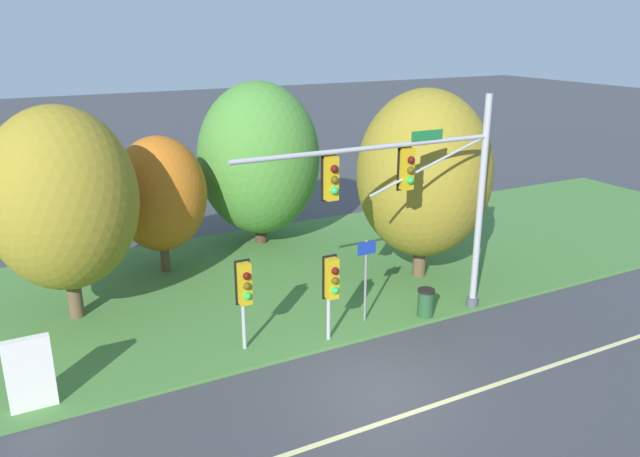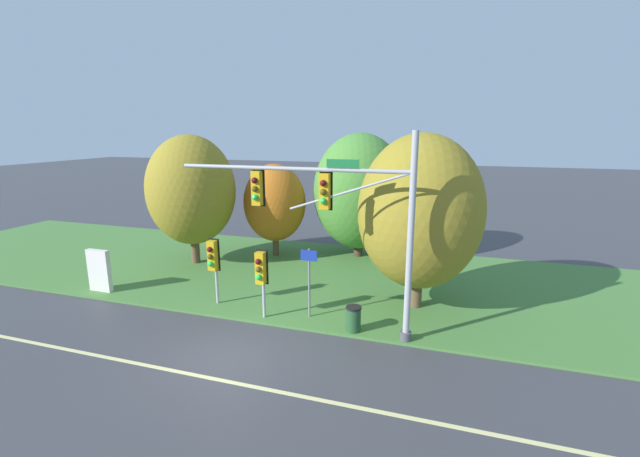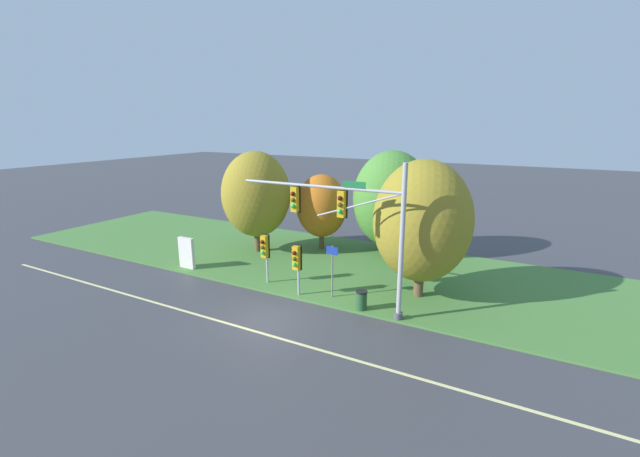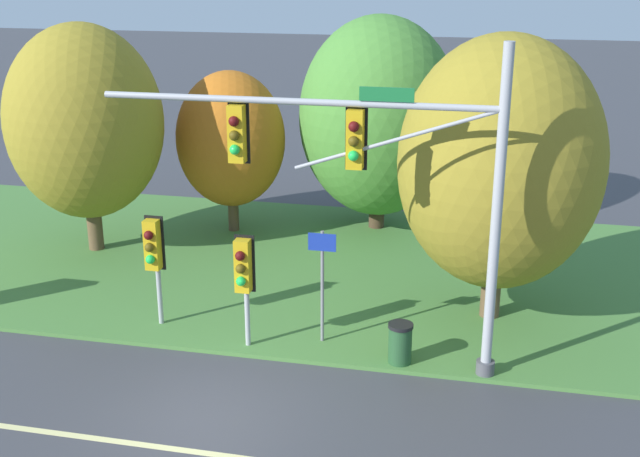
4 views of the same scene
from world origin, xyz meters
The scene contains 12 objects.
ground_plane centered at (0.00, 0.00, 0.00)m, with size 160.00×160.00×0.00m, color #3D3D42.
lane_stripe centered at (0.00, -1.20, 0.00)m, with size 36.00×0.16×0.01m, color beige.
grass_verge centered at (0.00, 8.25, 0.05)m, with size 48.00×11.50×0.10m, color #477A38.
traffic_signal_mast centered at (3.05, 2.76, 4.47)m, with size 8.58×0.49×7.05m.
pedestrian_signal_near_kerb centered at (-2.44, 3.44, 2.08)m, with size 0.46×0.55×2.79m.
pedestrian_signal_further_along centered at (0.00, 2.78, 2.01)m, with size 0.46×0.55×2.72m.
route_sign_post centered at (1.64, 3.53, 1.81)m, with size 0.64×0.08×2.72m.
tree_nearest_road centered at (-6.51, 8.14, 4.04)m, with size 4.59×4.59×6.83m.
tree_left_of_mast centered at (-2.92, 10.75, 3.14)m, with size 3.47×3.47×5.22m.
tree_behind_signpost centered at (1.61, 12.10, 3.80)m, with size 5.11×5.11×6.90m.
tree_mid_verge centered at (5.44, 5.81, 4.02)m, with size 4.87×4.87×6.97m.
trash_bin centered at (3.54, 2.88, 0.57)m, with size 0.56×0.56×0.93m.
Camera 4 is at (5.26, -13.06, 8.68)m, focal length 45.00 mm.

